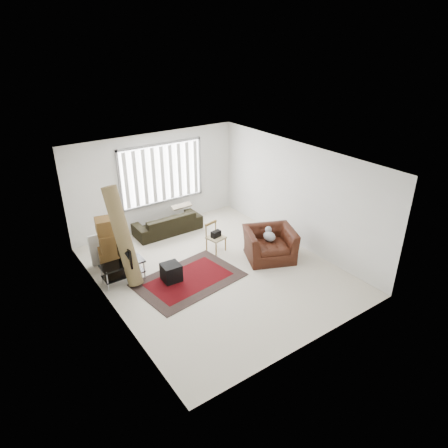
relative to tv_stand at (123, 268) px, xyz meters
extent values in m
plane|color=beige|center=(1.95, -0.83, -0.34)|extent=(6.00, 6.00, 0.00)
cube|color=white|center=(1.95, -0.83, 2.36)|extent=(5.00, 6.00, 0.02)
cube|color=silver|center=(1.95, 2.17, 1.01)|extent=(5.00, 0.02, 2.70)
cube|color=silver|center=(1.95, -3.83, 1.01)|extent=(5.00, 0.02, 2.70)
cube|color=silver|center=(-0.55, -0.83, 1.01)|extent=(0.02, 6.00, 2.70)
cube|color=silver|center=(4.45, -0.83, 1.01)|extent=(0.02, 6.00, 2.70)
cube|color=white|center=(2.15, 2.15, 1.21)|extent=(2.40, 0.01, 1.60)
cube|color=gray|center=(2.15, 2.13, 1.21)|extent=(2.52, 0.06, 1.72)
cube|color=white|center=(2.15, 2.09, 1.21)|extent=(2.40, 0.02, 1.55)
cube|color=black|center=(1.22, -0.81, -0.33)|extent=(2.50, 1.84, 0.02)
cube|color=#4D060A|center=(1.22, -0.81, -0.32)|extent=(1.95, 1.30, 0.00)
cube|color=black|center=(0.00, 0.00, 0.11)|extent=(0.95, 0.43, 0.04)
cube|color=black|center=(0.00, 0.00, -0.15)|extent=(0.91, 0.40, 0.03)
cylinder|color=#B2B2B7|center=(-0.43, -0.18, -0.11)|extent=(0.03, 0.03, 0.48)
cylinder|color=#B2B2B7|center=(0.43, -0.18, -0.11)|extent=(0.03, 0.03, 0.48)
cylinder|color=#B2B2B7|center=(-0.43, 0.18, -0.11)|extent=(0.03, 0.03, 0.48)
cylinder|color=#B2B2B7|center=(0.43, 0.18, -0.11)|extent=(0.03, 0.03, 0.48)
imported|color=black|center=(0.00, 0.00, 0.35)|extent=(0.10, 0.77, 0.44)
cube|color=black|center=(0.89, -0.60, -0.12)|extent=(0.42, 0.42, 0.40)
cube|color=brown|center=(0.00, 0.77, -0.11)|extent=(0.59, 0.56, 0.47)
cube|color=brown|center=(0.02, 0.74, 0.33)|extent=(0.54, 0.50, 0.42)
cube|color=brown|center=(-0.02, 0.79, 0.73)|extent=(0.49, 0.49, 0.37)
cube|color=silver|center=(-0.09, 1.08, 0.03)|extent=(0.59, 0.22, 0.75)
cylinder|color=brown|center=(0.09, -0.01, 0.77)|extent=(0.52, 1.02, 2.23)
imported|color=black|center=(1.97, 1.62, 0.02)|extent=(1.90, 0.83, 0.73)
cube|color=tan|center=(2.48, -0.04, 0.03)|extent=(0.48, 0.48, 0.05)
cylinder|color=olive|center=(2.35, -0.24, -0.15)|extent=(0.04, 0.04, 0.38)
cylinder|color=olive|center=(2.68, -0.18, -0.15)|extent=(0.04, 0.04, 0.38)
cylinder|color=olive|center=(2.28, 0.09, -0.15)|extent=(0.04, 0.04, 0.38)
cylinder|color=olive|center=(2.62, 0.16, -0.15)|extent=(0.04, 0.04, 0.38)
cube|color=olive|center=(2.45, 0.14, 0.38)|extent=(0.39, 0.11, 0.06)
cube|color=olive|center=(2.28, 0.10, 0.22)|extent=(0.04, 0.04, 0.38)
cube|color=olive|center=(2.62, 0.17, 0.22)|extent=(0.04, 0.04, 0.38)
cube|color=black|center=(2.48, -0.04, 0.14)|extent=(0.28, 0.19, 0.16)
imported|color=#35140A|center=(3.37, -1.09, 0.09)|extent=(1.50, 1.42, 0.88)
ellipsoid|color=#59595B|center=(3.37, -1.09, 0.23)|extent=(0.35, 0.38, 0.22)
sphere|color=#59595B|center=(3.44, -0.94, 0.36)|extent=(0.16, 0.16, 0.16)
camera|label=1|loc=(-2.49, -7.52, 4.76)|focal=32.00mm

